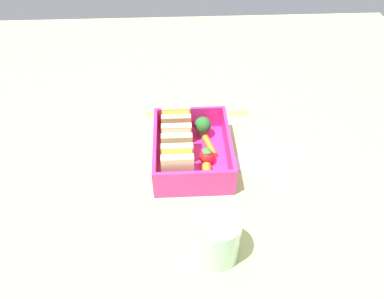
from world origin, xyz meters
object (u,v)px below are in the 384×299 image
carrot_stick_far_left (207,175)px  sandwich_center (176,125)px  sandwich_center_left (177,144)px  sandwich_left (178,165)px  chopstick_pair (197,112)px  broccoli_floret (203,126)px  folded_napkin (267,158)px  strawberry_far_left (207,156)px  carrot_stick_left (210,146)px  drinking_glass (218,238)px

carrot_stick_far_left → sandwich_center: bearing=24.3°
sandwich_center_left → sandwich_center: bearing=0.0°
sandwich_left → carrot_stick_far_left: size_ratio=1.32×
sandwich_center → carrot_stick_far_left: bearing=-155.7°
sandwich_left → chopstick_pair: bearing=-12.9°
broccoli_floret → chopstick_pair: (8.12, 0.61, -3.24)cm
sandwich_center → chopstick_pair: (8.45, -4.27, -3.91)cm
sandwich_left → folded_napkin: bearing=-74.1°
sandwich_left → strawberry_far_left: sandwich_left is taller
sandwich_left → broccoli_floret: (10.49, -4.88, -0.67)cm
carrot_stick_left → folded_napkin: carrot_stick_left is taller
carrot_stick_left → folded_napkin: (-2.11, -10.46, -1.62)cm
broccoli_floret → drinking_glass: bearing=-179.2°
carrot_stick_left → broccoli_floret: 4.25cm
sandwich_left → sandwich_center_left: same height
sandwich_center_left → broccoli_floret: size_ratio=1.50×
sandwich_center_left → chopstick_pair: 14.72cm
broccoli_floret → sandwich_left: bearing=155.1°
chopstick_pair → sandwich_center: bearing=153.2°
chopstick_pair → folded_napkin: size_ratio=1.95×
strawberry_far_left → drinking_glass: drinking_glass is taller
folded_napkin → sandwich_center_left: bearing=88.5°
sandwich_left → carrot_stick_left: bearing=-41.1°
sandwich_left → strawberry_far_left: 6.31cm
sandwich_left → folded_napkin: sandwich_left is taller
carrot_stick_far_left → broccoli_floret: size_ratio=1.13×
drinking_glass → folded_napkin: size_ratio=0.73×
carrot_stick_far_left → strawberry_far_left: strawberry_far_left is taller
sandwich_left → strawberry_far_left: (3.34, -5.11, -1.59)cm
sandwich_left → folded_napkin: 17.49cm
carrot_stick_far_left → chopstick_pair: carrot_stick_far_left is taller
broccoli_floret → drinking_glass: (-24.56, -0.34, 0.39)cm
sandwich_center_left → chopstick_pair: bearing=-17.5°
sandwich_left → sandwich_center: 10.15cm
strawberry_far_left → chopstick_pair: 15.47cm
carrot_stick_far_left → drinking_glass: bearing=-178.4°
carrot_stick_left → chopstick_pair: 12.04cm
chopstick_pair → sandwich_left: bearing=167.1°
broccoli_floret → drinking_glass: 24.56cm
sandwich_center_left → folded_napkin: sandwich_center_left is taller
sandwich_left → sandwich_center: size_ratio=1.00×
sandwich_left → carrot_stick_far_left: (-0.54, -4.84, -2.26)cm
strawberry_far_left → broccoli_floret: bearing=1.9°
sandwich_left → carrot_stick_left: 9.31cm
carrot_stick_far_left → strawberry_far_left: size_ratio=1.40×
carrot_stick_far_left → strawberry_far_left: (3.88, -0.28, 0.68)cm
chopstick_pair → carrot_stick_left: bearing=-172.1°
sandwich_center → carrot_stick_far_left: (-10.70, -4.84, -2.26)cm
sandwich_center → drinking_glass: drinking_glass is taller
sandwich_center_left → sandwich_center: same height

